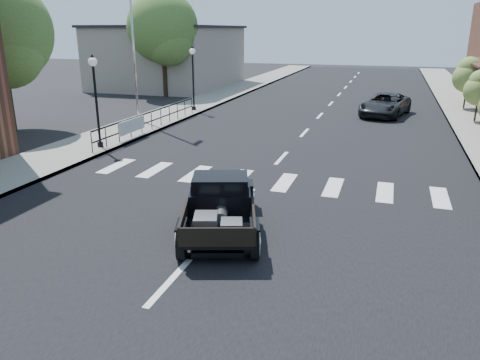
% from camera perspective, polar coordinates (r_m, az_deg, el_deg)
% --- Properties ---
extents(ground, '(120.00, 120.00, 0.00)m').
position_cam_1_polar(ground, '(12.21, -2.37, -5.62)').
color(ground, black).
rests_on(ground, ground).
extents(road, '(14.00, 80.00, 0.02)m').
position_cam_1_polar(road, '(26.24, 9.04, 6.99)').
color(road, black).
rests_on(road, ground).
extents(road_markings, '(12.00, 60.00, 0.06)m').
position_cam_1_polar(road_markings, '(21.42, 6.89, 4.62)').
color(road_markings, silver).
rests_on(road_markings, ground).
extents(sidewalk_left, '(3.00, 80.00, 0.15)m').
position_cam_1_polar(sidewalk_left, '(28.75, -8.07, 8.11)').
color(sidewalk_left, gray).
rests_on(sidewalk_left, ground).
extents(low_building_left, '(10.00, 12.00, 5.00)m').
position_cam_1_polar(low_building_left, '(42.95, -8.58, 14.52)').
color(low_building_left, gray).
rests_on(low_building_left, ground).
extents(railing, '(0.08, 10.00, 1.00)m').
position_cam_1_polar(railing, '(23.73, -10.74, 7.33)').
color(railing, black).
rests_on(railing, sidewalk_left).
extents(banner, '(0.04, 2.20, 0.60)m').
position_cam_1_polar(banner, '(22.03, -12.98, 5.85)').
color(banner, silver).
rests_on(banner, sidewalk_left).
extents(lamp_post_b, '(0.36, 0.36, 3.79)m').
position_cam_1_polar(lamp_post_b, '(20.31, -17.11, 9.11)').
color(lamp_post_b, black).
rests_on(lamp_post_b, sidewalk_left).
extents(lamp_post_c, '(0.36, 0.36, 3.79)m').
position_cam_1_polar(lamp_post_c, '(29.02, -5.73, 12.21)').
color(lamp_post_c, black).
rests_on(lamp_post_c, sidewalk_left).
extents(flagpole, '(0.12, 0.12, 11.07)m').
position_cam_1_polar(flagpole, '(26.05, -13.12, 19.25)').
color(flagpole, silver).
rests_on(flagpole, sidewalk_left).
extents(big_tree_near, '(4.96, 4.96, 7.29)m').
position_cam_1_polar(big_tree_near, '(25.77, -26.98, 13.29)').
color(big_tree_near, '#45662B').
rests_on(big_tree_near, ground).
extents(big_tree_far, '(5.20, 5.20, 7.63)m').
position_cam_1_polar(big_tree_far, '(36.41, -9.31, 16.00)').
color(big_tree_far, '#45662B').
rests_on(big_tree_far, ground).
extents(small_tree_d, '(1.57, 1.57, 2.62)m').
position_cam_1_polar(small_tree_d, '(28.18, 27.03, 9.02)').
color(small_tree_d, olive).
rests_on(small_tree_d, sidewalk_right).
extents(small_tree_e, '(1.82, 1.82, 3.03)m').
position_cam_1_polar(small_tree_e, '(32.68, 25.94, 10.50)').
color(small_tree_e, olive).
rests_on(small_tree_e, sidewalk_right).
extents(hotrod_pickup, '(3.17, 4.60, 1.46)m').
position_cam_1_polar(hotrod_pickup, '(11.60, -2.42, -3.03)').
color(hotrod_pickup, black).
rests_on(hotrod_pickup, ground).
extents(second_car, '(3.17, 5.08, 1.31)m').
position_cam_1_polar(second_car, '(29.02, 17.28, 8.74)').
color(second_car, black).
rests_on(second_car, ground).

